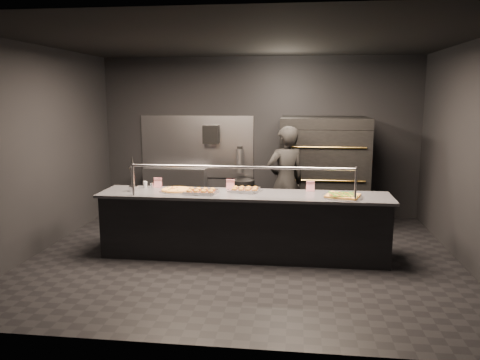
% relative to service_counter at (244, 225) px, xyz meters
% --- Properties ---
extents(room, '(6.04, 6.00, 3.00)m').
position_rel_service_counter_xyz_m(room, '(-0.02, 0.05, 1.03)').
color(room, black).
rests_on(room, ground).
extents(service_counter, '(4.10, 0.78, 1.37)m').
position_rel_service_counter_xyz_m(service_counter, '(0.00, 0.00, 0.00)').
color(service_counter, black).
rests_on(service_counter, ground).
extents(pizza_oven, '(1.50, 1.23, 1.91)m').
position_rel_service_counter_xyz_m(pizza_oven, '(1.20, 1.90, 0.50)').
color(pizza_oven, black).
rests_on(pizza_oven, ground).
extents(prep_shelf, '(1.20, 0.35, 0.90)m').
position_rel_service_counter_xyz_m(prep_shelf, '(-1.60, 2.32, -0.01)').
color(prep_shelf, '#99999E').
rests_on(prep_shelf, ground).
extents(towel_dispenser, '(0.30, 0.20, 0.35)m').
position_rel_service_counter_xyz_m(towel_dispenser, '(-0.90, 2.39, 1.09)').
color(towel_dispenser, black).
rests_on(towel_dispenser, room).
extents(fire_extinguisher, '(0.14, 0.14, 0.51)m').
position_rel_service_counter_xyz_m(fire_extinguisher, '(-0.35, 2.40, 0.60)').
color(fire_extinguisher, '#B2B2B7').
rests_on(fire_extinguisher, room).
extents(beer_tap, '(0.13, 0.19, 0.51)m').
position_rel_service_counter_xyz_m(beer_tap, '(-1.60, -0.03, 0.60)').
color(beer_tap, silver).
rests_on(beer_tap, service_counter).
extents(round_pizza, '(0.50, 0.50, 0.03)m').
position_rel_service_counter_xyz_m(round_pizza, '(-0.98, 0.06, 0.47)').
color(round_pizza, silver).
rests_on(round_pizza, service_counter).
extents(slider_tray_a, '(0.50, 0.41, 0.07)m').
position_rel_service_counter_xyz_m(slider_tray_a, '(-0.60, -0.06, 0.48)').
color(slider_tray_a, silver).
rests_on(slider_tray_a, service_counter).
extents(slider_tray_b, '(0.51, 0.44, 0.07)m').
position_rel_service_counter_xyz_m(slider_tray_b, '(-0.00, 0.15, 0.48)').
color(slider_tray_b, silver).
rests_on(slider_tray_b, service_counter).
extents(square_pizza, '(0.54, 0.54, 0.05)m').
position_rel_service_counter_xyz_m(square_pizza, '(1.36, -0.08, 0.47)').
color(square_pizza, silver).
rests_on(square_pizza, service_counter).
extents(condiment_jar, '(0.15, 0.06, 0.10)m').
position_rel_service_counter_xyz_m(condiment_jar, '(-1.48, 0.24, 0.50)').
color(condiment_jar, silver).
rests_on(condiment_jar, service_counter).
extents(tent_cards, '(2.38, 0.04, 0.15)m').
position_rel_service_counter_xyz_m(tent_cards, '(-0.21, 0.28, 0.53)').
color(tent_cards, white).
rests_on(tent_cards, service_counter).
extents(trash_bin, '(0.43, 0.43, 0.72)m').
position_rel_service_counter_xyz_m(trash_bin, '(-0.26, 2.15, -0.10)').
color(trash_bin, black).
rests_on(trash_bin, ground).
extents(worker, '(0.79, 0.69, 1.80)m').
position_rel_service_counter_xyz_m(worker, '(0.56, 1.09, 0.44)').
color(worker, black).
rests_on(worker, ground).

